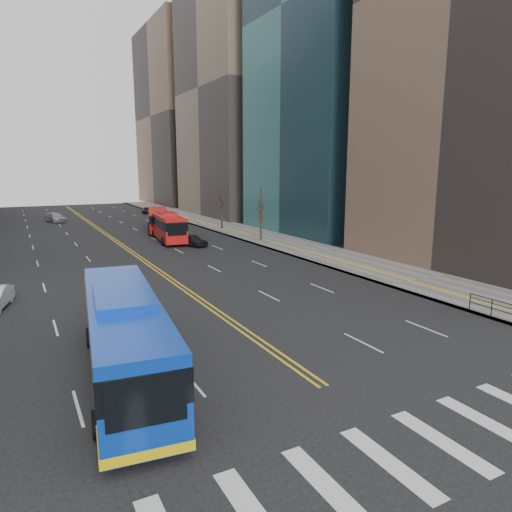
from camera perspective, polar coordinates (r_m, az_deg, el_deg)
ground at (r=16.80m, az=19.43°, el=-22.07°), size 220.00×220.00×0.00m
sidewalk_right at (r=61.80m, az=-0.39°, el=2.74°), size 7.00×130.00×0.15m
crosswalk at (r=16.79m, az=19.43°, el=-22.05°), size 26.70×4.00×0.01m
centerline at (r=65.75m, az=-18.24°, el=2.63°), size 0.55×100.00×0.01m
office_towers at (r=79.91m, az=-21.05°, el=21.12°), size 83.00×134.00×58.00m
street_trees at (r=44.13m, az=-23.22°, el=4.79°), size 35.20×47.20×7.60m
blue_bus at (r=20.52m, az=-16.12°, el=-9.27°), size 4.40×13.66×3.87m
red_bus_near at (r=57.64m, az=-11.03°, el=3.83°), size 3.70×11.33×3.53m
red_bus_far at (r=66.00m, az=-12.15°, el=4.63°), size 5.12×11.06×3.43m
car_dark_mid at (r=53.29m, az=-7.96°, el=1.97°), size 3.07×4.41×1.39m
car_silver at (r=83.23m, az=-23.77°, el=4.42°), size 3.47×5.53×1.49m
car_dark_far at (r=93.03m, az=-13.38°, el=5.58°), size 2.88×4.78×1.24m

